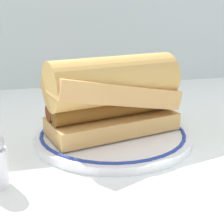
# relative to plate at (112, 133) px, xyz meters

# --- Properties ---
(ground_plane) EXTENTS (1.50, 1.50, 0.00)m
(ground_plane) POSITION_rel_plate_xyz_m (-0.01, -0.00, -0.01)
(ground_plane) COLOR white
(plate) EXTENTS (0.25, 0.25, 0.01)m
(plate) POSITION_rel_plate_xyz_m (0.00, 0.00, 0.00)
(plate) COLOR white
(plate) RESTS_ON ground_plane
(sausage_sandwich) EXTENTS (0.22, 0.14, 0.12)m
(sausage_sandwich) POSITION_rel_plate_xyz_m (0.00, 0.00, 0.07)
(sausage_sandwich) COLOR tan
(sausage_sandwich) RESTS_ON plate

